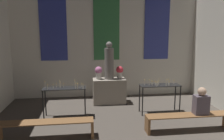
{
  "coord_description": "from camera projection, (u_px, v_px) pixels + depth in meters",
  "views": [
    {
      "loc": [
        -0.83,
        1.95,
        2.5
      ],
      "look_at": [
        0.0,
        8.58,
        1.33
      ],
      "focal_mm": 35.0,
      "sensor_mm": 36.0,
      "label": 1
    }
  ],
  "objects": [
    {
      "name": "wall_back",
      "position": [
        106.0,
        38.0,
        8.33
      ],
      "size": [
        7.22,
        0.16,
        4.51
      ],
      "color": "silver",
      "rests_on": "ground_plane"
    },
    {
      "name": "candle_rack_left",
      "position": [
        65.0,
        92.0,
        6.36
      ],
      "size": [
        1.23,
        0.42,
        1.1
      ],
      "color": "black",
      "rests_on": "ground_plane"
    },
    {
      "name": "candle_rack_right",
      "position": [
        160.0,
        89.0,
        6.71
      ],
      "size": [
        1.23,
        0.42,
        1.09
      ],
      "color": "black",
      "rests_on": "ground_plane"
    },
    {
      "name": "pew_back_left",
      "position": [
        46.0,
        126.0,
        5.13
      ],
      "size": [
        2.21,
        0.36,
        0.43
      ],
      "color": "brown",
      "rests_on": "ground_plane"
    },
    {
      "name": "pew_back_right",
      "position": [
        189.0,
        118.0,
        5.56
      ],
      "size": [
        2.21,
        0.36,
        0.43
      ],
      "color": "brown",
      "rests_on": "ground_plane"
    },
    {
      "name": "flower_vase_left",
      "position": [
        99.0,
        72.0,
        7.55
      ],
      "size": [
        0.25,
        0.25,
        0.44
      ],
      "color": "beige",
      "rests_on": "altar"
    },
    {
      "name": "statue",
      "position": [
        109.0,
        62.0,
        7.54
      ],
      "size": [
        0.32,
        0.32,
        1.3
      ],
      "color": "slate",
      "rests_on": "altar"
    },
    {
      "name": "altar",
      "position": [
        109.0,
        91.0,
        7.72
      ],
      "size": [
        1.14,
        0.58,
        0.87
      ],
      "color": "gray",
      "rests_on": "ground_plane"
    },
    {
      "name": "person_seated",
      "position": [
        201.0,
        102.0,
        5.52
      ],
      "size": [
        0.36,
        0.24,
        0.7
      ],
      "color": "#564C56",
      "rests_on": "pew_back_right"
    },
    {
      "name": "flower_vase_right",
      "position": [
        120.0,
        72.0,
        7.64
      ],
      "size": [
        0.25,
        0.25,
        0.44
      ],
      "color": "beige",
      "rests_on": "altar"
    }
  ]
}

